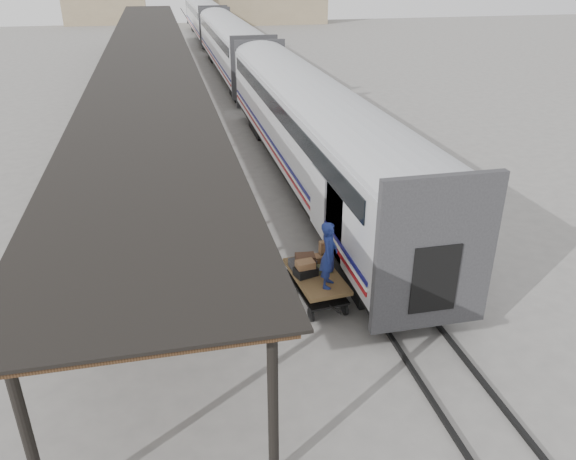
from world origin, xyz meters
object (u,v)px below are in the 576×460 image
(luggage_tug, at_px, (174,110))
(pedestrian, at_px, (155,157))
(baggage_cart, at_px, (316,281))
(porter, at_px, (329,255))

(luggage_tug, bearing_deg, pedestrian, -119.25)
(baggage_cart, distance_m, luggage_tug, 22.13)
(luggage_tug, distance_m, porter, 22.83)
(luggage_tug, bearing_deg, porter, -103.97)
(baggage_cart, bearing_deg, porter, -82.27)
(baggage_cart, xyz_separation_m, porter, (0.15, -0.65, 1.17))
(baggage_cart, bearing_deg, pedestrian, 104.87)
(porter, bearing_deg, pedestrian, 47.40)
(luggage_tug, bearing_deg, baggage_cart, -104.11)
(baggage_cart, xyz_separation_m, luggage_tug, (-3.19, 21.90, -0.09))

